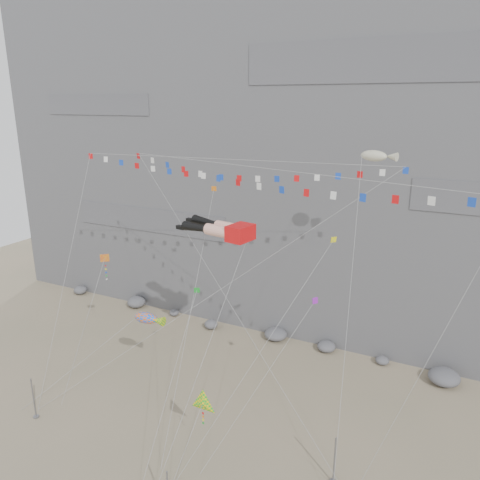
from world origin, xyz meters
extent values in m
plane|color=gray|center=(0.00, 0.00, 0.00)|extent=(120.00, 120.00, 0.00)
cube|color=slate|center=(0.00, 32.00, 25.00)|extent=(80.00, 28.00, 50.00)
cylinder|color=slate|center=(-13.44, -5.17, 1.93)|extent=(0.12, 0.12, 3.85)
cylinder|color=slate|center=(11.70, -0.84, 1.92)|extent=(0.12, 0.12, 3.85)
cube|color=red|center=(1.21, 5.31, 15.87)|extent=(2.02, 2.51, 1.33)
cylinder|color=#F5AD98|center=(-0.82, 5.00, 15.87)|extent=(2.39, 1.37, 0.98)
sphere|color=black|center=(-1.93, 5.20, 15.87)|extent=(0.90, 0.90, 0.90)
cone|color=black|center=(-3.24, 5.44, 15.80)|extent=(2.79, 1.29, 0.92)
cube|color=black|center=(-5.00, 5.76, 15.50)|extent=(0.93, 0.54, 0.33)
cylinder|color=#F5AD98|center=(-0.58, 6.31, 15.87)|extent=(2.39, 1.37, 0.98)
sphere|color=black|center=(-1.69, 6.51, 15.87)|extent=(0.90, 0.90, 0.90)
cone|color=black|center=(-3.00, 6.75, 16.00)|extent=(2.81, 1.29, 0.98)
cube|color=black|center=(-4.76, 7.07, 15.90)|extent=(0.93, 0.54, 0.33)
cylinder|color=gray|center=(0.97, -0.97, 7.96)|extent=(0.03, 0.03, 20.21)
cylinder|color=gray|center=(-7.96, 2.47, 10.71)|extent=(0.03, 0.03, 28.17)
cube|color=slate|center=(-14.10, -4.39, 0.05)|extent=(0.16, 0.16, 0.10)
cylinder|color=gray|center=(8.64, 1.36, 10.75)|extent=(0.03, 0.03, 24.20)
cylinder|color=gray|center=(-12.89, 0.70, 5.93)|extent=(0.03, 0.03, 13.86)
cube|color=slate|center=(-12.76, -2.98, 0.05)|extent=(0.16, 0.16, 0.10)
cylinder|color=gray|center=(-11.19, -1.27, 3.78)|extent=(0.03, 0.03, 13.60)
cube|color=slate|center=(-15.37, -5.12, 0.05)|extent=(0.16, 0.16, 0.10)
cylinder|color=gray|center=(2.03, -5.13, 2.67)|extent=(0.03, 0.03, 6.38)
cylinder|color=gray|center=(11.32, 4.30, 11.07)|extent=(0.03, 0.03, 26.20)
cylinder|color=gray|center=(-1.88, 2.05, 9.29)|extent=(0.03, 0.03, 23.94)
cube|color=slate|center=(-0.16, -5.36, 0.05)|extent=(0.16, 0.16, 0.10)
cylinder|color=gray|center=(5.52, -0.28, 5.88)|extent=(0.03, 0.03, 15.37)
cube|color=slate|center=(2.71, -4.42, 0.05)|extent=(0.16, 0.16, 0.10)
cylinder|color=gray|center=(-0.79, -2.75, 5.62)|extent=(0.03, 0.03, 15.64)
cylinder|color=gray|center=(5.13, 0.40, 7.98)|extent=(0.03, 0.03, 21.49)
camera|label=1|loc=(17.77, -28.32, 26.39)|focal=35.00mm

